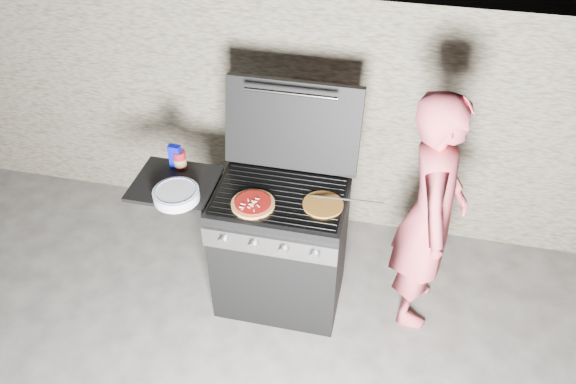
% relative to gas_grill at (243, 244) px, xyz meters
% --- Properties ---
extents(ground, '(50.00, 50.00, 0.00)m').
position_rel_gas_grill_xyz_m(ground, '(0.25, 0.00, -0.46)').
color(ground, '#403D3A').
extents(stone_wall, '(8.00, 0.35, 1.80)m').
position_rel_gas_grill_xyz_m(stone_wall, '(0.25, 1.05, 0.44)').
color(stone_wall, gray).
rests_on(stone_wall, ground).
extents(gas_grill, '(1.34, 0.79, 0.91)m').
position_rel_gas_grill_xyz_m(gas_grill, '(0.00, 0.00, 0.00)').
color(gas_grill, black).
rests_on(gas_grill, ground).
extents(pizza_topped, '(0.30, 0.30, 0.03)m').
position_rel_gas_grill_xyz_m(pizza_topped, '(0.12, -0.12, 0.47)').
color(pizza_topped, '#D58445').
rests_on(pizza_topped, gas_grill).
extents(pizza_plain, '(0.25, 0.25, 0.01)m').
position_rel_gas_grill_xyz_m(pizza_plain, '(0.52, -0.03, 0.46)').
color(pizza_plain, '#AF8221').
rests_on(pizza_plain, gas_grill).
extents(sauce_jar, '(0.10, 0.10, 0.12)m').
position_rel_gas_grill_xyz_m(sauce_jar, '(-0.43, 0.15, 0.51)').
color(sauce_jar, maroon).
rests_on(sauce_jar, gas_grill).
extents(blue_carton, '(0.08, 0.05, 0.16)m').
position_rel_gas_grill_xyz_m(blue_carton, '(-0.46, 0.15, 0.53)').
color(blue_carton, '#050B94').
rests_on(blue_carton, gas_grill).
extents(plate_stack, '(0.33, 0.33, 0.06)m').
position_rel_gas_grill_xyz_m(plate_stack, '(-0.34, -0.15, 0.48)').
color(plate_stack, silver).
rests_on(plate_stack, gas_grill).
extents(person, '(0.40, 0.61, 1.65)m').
position_rel_gas_grill_xyz_m(person, '(1.14, 0.12, 0.37)').
color(person, '#CE4B56').
rests_on(person, ground).
extents(tongs, '(0.46, 0.09, 0.09)m').
position_rel_gas_grill_xyz_m(tongs, '(0.63, 0.00, 0.50)').
color(tongs, '#252424').
rests_on(tongs, gas_grill).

